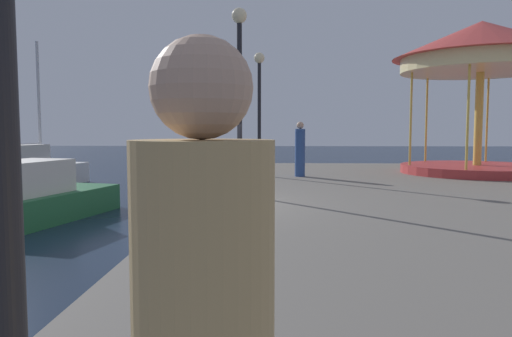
{
  "coord_description": "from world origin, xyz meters",
  "views": [
    {
      "loc": [
        1.83,
        -10.16,
        2.36
      ],
      "look_at": [
        1.32,
        2.85,
        1.31
      ],
      "focal_mm": 33.69,
      "sensor_mm": 36.0,
      "label": 1
    }
  ],
  "objects_px": {
    "lamp_post_mid_promenade": "(239,69)",
    "bollard_south": "(222,187)",
    "motorboat_green": "(36,198)",
    "sailboat_white": "(26,171)",
    "person_near_carousel": "(300,151)",
    "carousel": "(481,61)",
    "bollard_center": "(209,194)",
    "lamp_post_far_end": "(259,92)"
  },
  "relations": [
    {
      "from": "motorboat_green",
      "to": "sailboat_white",
      "type": "height_order",
      "value": "sailboat_white"
    },
    {
      "from": "bollard_center",
      "to": "bollard_south",
      "type": "relative_size",
      "value": 1.0
    },
    {
      "from": "lamp_post_mid_promenade",
      "to": "person_near_carousel",
      "type": "bearing_deg",
      "value": 70.39
    },
    {
      "from": "carousel",
      "to": "motorboat_green",
      "type": "bearing_deg",
      "value": -158.61
    },
    {
      "from": "sailboat_white",
      "to": "lamp_post_mid_promenade",
      "type": "xyz_separation_m",
      "value": [
        9.34,
        -7.74,
        3.13
      ]
    },
    {
      "from": "lamp_post_far_end",
      "to": "bollard_south",
      "type": "relative_size",
      "value": 10.39
    },
    {
      "from": "lamp_post_far_end",
      "to": "bollard_center",
      "type": "height_order",
      "value": "lamp_post_far_end"
    },
    {
      "from": "bollard_south",
      "to": "person_near_carousel",
      "type": "relative_size",
      "value": 0.22
    },
    {
      "from": "sailboat_white",
      "to": "bollard_south",
      "type": "distance_m",
      "value": 11.89
    },
    {
      "from": "sailboat_white",
      "to": "person_near_carousel",
      "type": "relative_size",
      "value": 3.3
    },
    {
      "from": "carousel",
      "to": "bollard_center",
      "type": "relative_size",
      "value": 15.21
    },
    {
      "from": "person_near_carousel",
      "to": "carousel",
      "type": "bearing_deg",
      "value": 11.89
    },
    {
      "from": "motorboat_green",
      "to": "bollard_center",
      "type": "xyz_separation_m",
      "value": [
        4.81,
        -2.03,
        0.42
      ]
    },
    {
      "from": "lamp_post_mid_promenade",
      "to": "person_near_carousel",
      "type": "relative_size",
      "value": 2.4
    },
    {
      "from": "sailboat_white",
      "to": "person_near_carousel",
      "type": "distance_m",
      "value": 11.47
    },
    {
      "from": "motorboat_green",
      "to": "bollard_center",
      "type": "relative_size",
      "value": 12.12
    },
    {
      "from": "sailboat_white",
      "to": "carousel",
      "type": "xyz_separation_m",
      "value": [
        17.44,
        -1.66,
        4.12
      ]
    },
    {
      "from": "bollard_center",
      "to": "bollard_south",
      "type": "bearing_deg",
      "value": 81.64
    },
    {
      "from": "sailboat_white",
      "to": "carousel",
      "type": "bearing_deg",
      "value": -5.45
    },
    {
      "from": "bollard_center",
      "to": "sailboat_white",
      "type": "bearing_deg",
      "value": 134.29
    },
    {
      "from": "sailboat_white",
      "to": "lamp_post_mid_promenade",
      "type": "distance_m",
      "value": 12.53
    },
    {
      "from": "lamp_post_mid_promenade",
      "to": "bollard_south",
      "type": "distance_m",
      "value": 2.83
    },
    {
      "from": "sailboat_white",
      "to": "carousel",
      "type": "distance_m",
      "value": 18.0
    },
    {
      "from": "sailboat_white",
      "to": "bollard_center",
      "type": "xyz_separation_m",
      "value": [
        8.76,
        -8.98,
        0.33
      ]
    },
    {
      "from": "motorboat_green",
      "to": "lamp_post_far_end",
      "type": "xyz_separation_m",
      "value": [
        5.69,
        4.18,
        3.08
      ]
    },
    {
      "from": "sailboat_white",
      "to": "lamp_post_mid_promenade",
      "type": "height_order",
      "value": "sailboat_white"
    },
    {
      "from": "carousel",
      "to": "person_near_carousel",
      "type": "height_order",
      "value": "carousel"
    },
    {
      "from": "lamp_post_mid_promenade",
      "to": "lamp_post_far_end",
      "type": "distance_m",
      "value": 4.98
    },
    {
      "from": "motorboat_green",
      "to": "bollard_south",
      "type": "xyz_separation_m",
      "value": [
        4.97,
        -0.9,
        0.42
      ]
    },
    {
      "from": "carousel",
      "to": "lamp_post_far_end",
      "type": "xyz_separation_m",
      "value": [
        -7.79,
        -1.11,
        -1.14
      ]
    },
    {
      "from": "sailboat_white",
      "to": "carousel",
      "type": "relative_size",
      "value": 1.0
    },
    {
      "from": "sailboat_white",
      "to": "bollard_south",
      "type": "relative_size",
      "value": 15.14
    },
    {
      "from": "motorboat_green",
      "to": "lamp_post_mid_promenade",
      "type": "height_order",
      "value": "lamp_post_mid_promenade"
    },
    {
      "from": "motorboat_green",
      "to": "lamp_post_far_end",
      "type": "height_order",
      "value": "lamp_post_far_end"
    },
    {
      "from": "sailboat_white",
      "to": "lamp_post_far_end",
      "type": "height_order",
      "value": "sailboat_white"
    },
    {
      "from": "motorboat_green",
      "to": "sailboat_white",
      "type": "bearing_deg",
      "value": 119.64
    },
    {
      "from": "motorboat_green",
      "to": "bollard_center",
      "type": "height_order",
      "value": "motorboat_green"
    },
    {
      "from": "motorboat_green",
      "to": "lamp_post_mid_promenade",
      "type": "bearing_deg",
      "value": -8.35
    },
    {
      "from": "sailboat_white",
      "to": "person_near_carousel",
      "type": "xyz_separation_m",
      "value": [
        11.02,
        -3.02,
        0.99
      ]
    },
    {
      "from": "lamp_post_far_end",
      "to": "motorboat_green",
      "type": "bearing_deg",
      "value": -143.73
    },
    {
      "from": "motorboat_green",
      "to": "sailboat_white",
      "type": "relative_size",
      "value": 0.8
    },
    {
      "from": "lamp_post_mid_promenade",
      "to": "person_near_carousel",
      "type": "distance_m",
      "value": 5.45
    }
  ]
}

